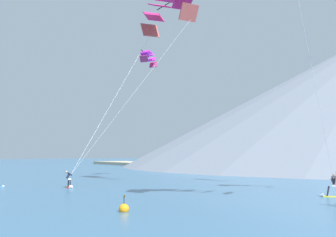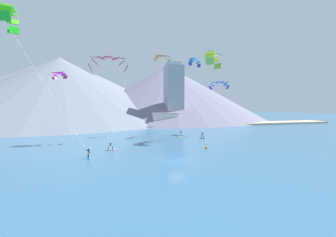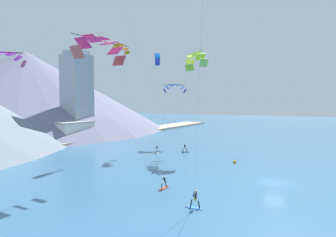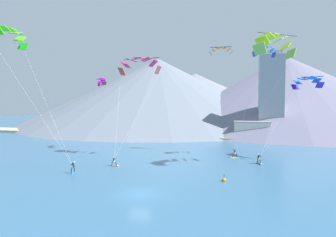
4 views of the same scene
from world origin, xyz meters
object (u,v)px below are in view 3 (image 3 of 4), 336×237
parafoil_kite_far_left (195,59)px  parafoil_kite_distant_low_drift (3,57)px  kitesurfer_near_lead (193,202)px  parafoil_kite_near_trail (175,88)px  parafoil_kite_distant_high_outer (157,58)px  kitesurfer_far_left (157,151)px  parafoil_kite_mid_center (100,47)px  kitesurfer_mid_center (165,185)px  race_marker_buoy (235,162)px  parafoil_kite_distant_mid_solo (121,47)px  kitesurfer_near_trail (186,149)px

parafoil_kite_far_left → parafoil_kite_distant_low_drift: bearing=169.0°
kitesurfer_near_lead → parafoil_kite_near_trail: (34.63, 21.27, 13.70)m
parafoil_kite_near_trail → parafoil_kite_distant_high_outer: bearing=176.9°
kitesurfer_far_left → parafoil_kite_mid_center: parafoil_kite_mid_center is taller
parafoil_kite_mid_center → parafoil_kite_distant_high_outer: (23.47, 5.76, 2.53)m
kitesurfer_mid_center → parafoil_kite_near_trail: 37.30m
kitesurfer_near_lead → race_marker_buoy: kitesurfer_near_lead is taller
kitesurfer_far_left → parafoil_kite_distant_high_outer: 21.03m
kitesurfer_far_left → parafoil_kite_distant_mid_solo: 22.42m
kitesurfer_near_trail → kitesurfer_mid_center: 24.08m
parafoil_kite_mid_center → parafoil_kite_distant_low_drift: parafoil_kite_mid_center is taller
kitesurfer_near_trail → parafoil_kite_distant_high_outer: parafoil_kite_distant_high_outer is taller
parafoil_kite_far_left → parafoil_kite_mid_center: bearing=172.9°
kitesurfer_near_lead → parafoil_kite_far_left: size_ratio=0.09×
kitesurfer_mid_center → parafoil_kite_distant_high_outer: bearing=34.7°
parafoil_kite_far_left → parafoil_kite_distant_low_drift: 36.31m
kitesurfer_near_lead → parafoil_kite_distant_high_outer: size_ratio=0.40×
kitesurfer_near_trail → race_marker_buoy: size_ratio=1.79×
kitesurfer_mid_center → parafoil_kite_distant_low_drift: bearing=127.5°
kitesurfer_far_left → parafoil_kite_near_trail: (12.75, 2.90, 13.78)m
parafoil_kite_distant_mid_solo → parafoil_kite_distant_high_outer: bearing=-20.5°
parafoil_kite_mid_center → parafoil_kite_distant_high_outer: parafoil_kite_distant_high_outer is taller
parafoil_kite_mid_center → race_marker_buoy: size_ratio=17.74×
kitesurfer_near_trail → parafoil_kite_near_trail: 17.59m
kitesurfer_mid_center → parafoil_kite_near_trail: bearing=27.1°
parafoil_kite_far_left → kitesurfer_far_left: bearing=139.0°
kitesurfer_far_left → parafoil_kite_distant_mid_solo: size_ratio=0.34×
kitesurfer_near_lead → parafoil_kite_mid_center: bearing=76.9°
kitesurfer_near_trail → parafoil_kite_distant_high_outer: 21.44m
parafoil_kite_far_left → race_marker_buoy: parafoil_kite_far_left is taller
kitesurfer_near_lead → kitesurfer_near_trail: kitesurfer_near_trail is taller
parafoil_kite_far_left → parafoil_kite_distant_high_outer: size_ratio=4.37×
parafoil_kite_distant_mid_solo → race_marker_buoy: size_ratio=4.86×
parafoil_kite_distant_low_drift → kitesurfer_near_lead: bearing=-70.1°
parafoil_kite_distant_mid_solo → parafoil_kite_near_trail: bearing=-12.6°
parafoil_kite_mid_center → parafoil_kite_far_left: (24.53, -3.05, 1.64)m
parafoil_kite_near_trail → parafoil_kite_distant_low_drift: size_ratio=3.41×
parafoil_kite_distant_high_outer → race_marker_buoy: (-5.66, -19.56, -20.42)m
parafoil_kite_mid_center → kitesurfer_near_lead: bearing=-103.1°
kitesurfer_near_trail → parafoil_kite_mid_center: size_ratio=0.10×
kitesurfer_near_trail → parafoil_kite_far_left: bearing=-30.9°
kitesurfer_far_left → parafoil_kite_distant_low_drift: bearing=177.3°
kitesurfer_far_left → parafoil_kite_far_left: 20.96m
parafoil_kite_mid_center → parafoil_kite_distant_low_drift: size_ratio=4.49×
parafoil_kite_near_trail → race_marker_buoy: size_ratio=13.48×
parafoil_kite_near_trail → parafoil_kite_distant_high_outer: 9.78m
kitesurfer_near_lead → race_marker_buoy: (21.50, 2.11, -0.42)m
race_marker_buoy → kitesurfer_near_lead: bearing=-174.4°
kitesurfer_far_left → parafoil_kite_distant_low_drift: (-29.03, 1.38, 14.90)m
parafoil_kite_far_left → parafoil_kite_distant_low_drift: (-35.39, 6.90, -4.29)m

